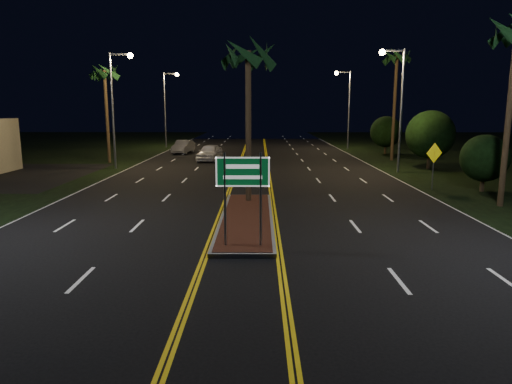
{
  "coord_description": "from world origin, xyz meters",
  "views": [
    {
      "loc": [
        0.57,
        -12.22,
        4.79
      ],
      "look_at": [
        0.44,
        3.44,
        1.9
      ],
      "focal_mm": 32.0,
      "sensor_mm": 36.0,
      "label": 1
    }
  ],
  "objects_px": {
    "streetlight_right_mid": "(397,96)",
    "palm_median": "(248,55)",
    "shrub_far": "(386,132)",
    "car_near": "(210,151)",
    "car_far": "(183,146)",
    "streetlight_right_far": "(346,100)",
    "median_island": "(247,218)",
    "shrub_near": "(485,158)",
    "palm_right_far": "(397,58)",
    "streetlight_left_far": "(168,101)",
    "streetlight_left_mid": "(117,97)",
    "warning_sign": "(434,159)",
    "palm_left_far": "(104,73)",
    "shrub_mid": "(430,135)",
    "highway_sign": "(243,181)"
  },
  "relations": [
    {
      "from": "palm_right_far",
      "to": "shrub_mid",
      "type": "relative_size",
      "value": 2.23
    },
    {
      "from": "car_near",
      "to": "car_far",
      "type": "height_order",
      "value": "car_near"
    },
    {
      "from": "palm_right_far",
      "to": "car_far",
      "type": "height_order",
      "value": "palm_right_far"
    },
    {
      "from": "car_near",
      "to": "median_island",
      "type": "bearing_deg",
      "value": -72.08
    },
    {
      "from": "streetlight_left_far",
      "to": "streetlight_right_far",
      "type": "distance_m",
      "value": 21.32
    },
    {
      "from": "streetlight_left_far",
      "to": "car_far",
      "type": "relative_size",
      "value": 1.86
    },
    {
      "from": "streetlight_left_mid",
      "to": "shrub_mid",
      "type": "xyz_separation_m",
      "value": [
        24.61,
        0.0,
        -2.93
      ]
    },
    {
      "from": "shrub_near",
      "to": "shrub_far",
      "type": "relative_size",
      "value": 0.83
    },
    {
      "from": "streetlight_left_far",
      "to": "streetlight_right_far",
      "type": "xyz_separation_m",
      "value": [
        21.23,
        -2.0,
        0.0
      ]
    },
    {
      "from": "streetlight_left_far",
      "to": "streetlight_right_mid",
      "type": "distance_m",
      "value": 30.57
    },
    {
      "from": "streetlight_right_far",
      "to": "palm_median",
      "type": "height_order",
      "value": "streetlight_right_far"
    },
    {
      "from": "highway_sign",
      "to": "palm_median",
      "type": "distance_m",
      "value": 9.11
    },
    {
      "from": "median_island",
      "to": "car_near",
      "type": "bearing_deg",
      "value": 100.14
    },
    {
      "from": "median_island",
      "to": "warning_sign",
      "type": "xyz_separation_m",
      "value": [
        10.8,
        7.53,
        1.75
      ]
    },
    {
      "from": "streetlight_right_mid",
      "to": "car_near",
      "type": "relative_size",
      "value": 1.71
    },
    {
      "from": "streetlight_left_far",
      "to": "warning_sign",
      "type": "distance_m",
      "value": 36.63
    },
    {
      "from": "streetlight_left_mid",
      "to": "streetlight_left_far",
      "type": "relative_size",
      "value": 1.0
    },
    {
      "from": "streetlight_right_mid",
      "to": "shrub_far",
      "type": "height_order",
      "value": "streetlight_right_mid"
    },
    {
      "from": "shrub_near",
      "to": "shrub_far",
      "type": "bearing_deg",
      "value": 89.22
    },
    {
      "from": "streetlight_left_mid",
      "to": "median_island",
      "type": "bearing_deg",
      "value": -58.02
    },
    {
      "from": "car_far",
      "to": "shrub_mid",
      "type": "bearing_deg",
      "value": -22.78
    },
    {
      "from": "streetlight_left_mid",
      "to": "shrub_mid",
      "type": "height_order",
      "value": "streetlight_left_mid"
    },
    {
      "from": "median_island",
      "to": "warning_sign",
      "type": "relative_size",
      "value": 3.69
    },
    {
      "from": "palm_left_far",
      "to": "shrub_near",
      "type": "xyz_separation_m",
      "value": [
        26.3,
        -14.0,
        -5.8
      ]
    },
    {
      "from": "palm_median",
      "to": "palm_right_far",
      "type": "bearing_deg",
      "value": 56.72
    },
    {
      "from": "streetlight_left_far",
      "to": "palm_left_far",
      "type": "xyz_separation_m",
      "value": [
        -2.19,
        -16.0,
        2.09
      ]
    },
    {
      "from": "palm_left_far",
      "to": "shrub_near",
      "type": "distance_m",
      "value": 30.35
    },
    {
      "from": "palm_right_far",
      "to": "shrub_far",
      "type": "height_order",
      "value": "palm_right_far"
    },
    {
      "from": "car_far",
      "to": "median_island",
      "type": "bearing_deg",
      "value": -67.66
    },
    {
      "from": "shrub_mid",
      "to": "car_near",
      "type": "xyz_separation_m",
      "value": [
        -18.06,
        5.7,
        -1.85
      ]
    },
    {
      "from": "streetlight_left_mid",
      "to": "shrub_far",
      "type": "distance_m",
      "value": 27.4
    },
    {
      "from": "shrub_near",
      "to": "shrub_mid",
      "type": "bearing_deg",
      "value": 87.14
    },
    {
      "from": "streetlight_right_far",
      "to": "palm_median",
      "type": "distance_m",
      "value": 33.28
    },
    {
      "from": "shrub_near",
      "to": "car_near",
      "type": "xyz_separation_m",
      "value": [
        -17.56,
        15.7,
        -1.07
      ]
    },
    {
      "from": "streetlight_right_mid",
      "to": "palm_median",
      "type": "distance_m",
      "value": 15.73
    },
    {
      "from": "streetlight_left_far",
      "to": "car_near",
      "type": "xyz_separation_m",
      "value": [
        6.55,
        -14.3,
        -4.78
      ]
    },
    {
      "from": "highway_sign",
      "to": "palm_left_far",
      "type": "relative_size",
      "value": 0.36
    },
    {
      "from": "car_near",
      "to": "warning_sign",
      "type": "height_order",
      "value": "warning_sign"
    },
    {
      "from": "highway_sign",
      "to": "car_near",
      "type": "distance_m",
      "value": 27.25
    },
    {
      "from": "palm_median",
      "to": "shrub_near",
      "type": "bearing_deg",
      "value": 14.53
    },
    {
      "from": "shrub_mid",
      "to": "median_island",
      "type": "bearing_deg",
      "value": -129.47
    },
    {
      "from": "palm_median",
      "to": "streetlight_left_far",
      "type": "bearing_deg",
      "value": 107.58
    },
    {
      "from": "palm_median",
      "to": "shrub_far",
      "type": "xyz_separation_m",
      "value": [
        13.8,
        25.5,
        -4.94
      ]
    },
    {
      "from": "shrub_near",
      "to": "car_far",
      "type": "distance_m",
      "value": 31.2
    },
    {
      "from": "highway_sign",
      "to": "shrub_near",
      "type": "height_order",
      "value": "highway_sign"
    },
    {
      "from": "streetlight_left_mid",
      "to": "palm_median",
      "type": "relative_size",
      "value": 1.08
    },
    {
      "from": "streetlight_left_mid",
      "to": "shrub_near",
      "type": "xyz_separation_m",
      "value": [
        24.11,
        -10.0,
        -3.71
      ]
    },
    {
      "from": "highway_sign",
      "to": "shrub_mid",
      "type": "bearing_deg",
      "value": 56.56
    },
    {
      "from": "warning_sign",
      "to": "shrub_far",
      "type": "bearing_deg",
      "value": 58.25
    },
    {
      "from": "median_island",
      "to": "shrub_near",
      "type": "xyz_separation_m",
      "value": [
        13.5,
        7.0,
        1.86
      ]
    }
  ]
}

